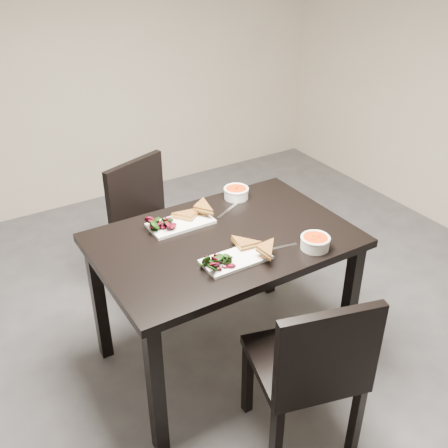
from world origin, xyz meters
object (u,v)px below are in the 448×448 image
Objects in this scene: soup_bowl_near at (315,242)px; plate_far at (181,223)px; table at (224,254)px; plate_near at (236,259)px; soup_bowl_far at (236,192)px; chair_far at (151,223)px; chair_near at (312,366)px.

soup_bowl_near is 0.43× the size of plate_far.
plate_far reaches higher than table.
plate_near is at bearing -81.52° from plate_far.
plate_near is 0.38m from soup_bowl_near.
soup_bowl_near is 1.01× the size of soup_bowl_far.
table is 0.75m from chair_far.
chair_far is 0.61m from soup_bowl_far.
chair_near is 6.32× the size of soup_bowl_far.
table is 3.80× the size of plate_far.
chair_near is 2.83× the size of plate_near.
soup_bowl_far is (0.32, -0.42, 0.30)m from chair_far.
chair_near reaches higher than soup_bowl_near.
soup_bowl_far reaches higher than table.
soup_bowl_near reaches higher than plate_far.
soup_bowl_far is (0.33, 0.50, 0.03)m from plate_near.
soup_bowl_far is at bearing 49.17° from table.
table is 0.69m from chair_near.
soup_bowl_near is (0.30, -0.30, 0.13)m from table.
plate_far is at bearing -165.59° from soup_bowl_far.
chair_far is 2.70× the size of plate_far.
chair_far is at bearing 83.39° from plate_far.
chair_near is at bearing -128.63° from soup_bowl_near.
chair_far is (-0.07, 1.40, 0.00)m from chair_near.
chair_far is 6.27× the size of soup_bowl_near.
soup_bowl_far reaches higher than plate_far.
chair_far is 0.97m from plate_near.
soup_bowl_far is at bearing 14.41° from plate_far.
table is 0.44m from soup_bowl_near.
chair_near reaches higher than table.
plate_near is (-0.00, -0.93, 0.27)m from chair_far.
plate_far is 2.34× the size of soup_bowl_far.
soup_bowl_near is (0.36, -0.10, 0.03)m from plate_near.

